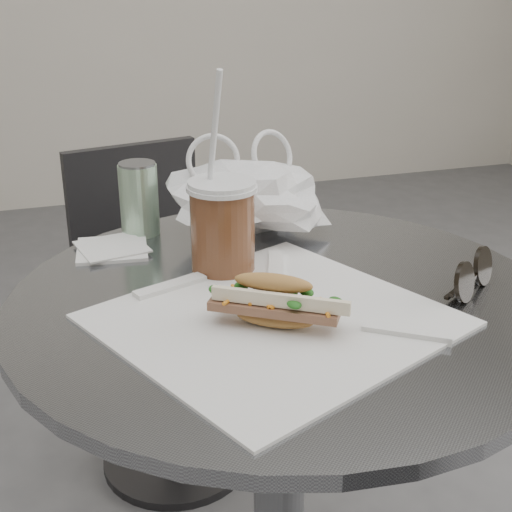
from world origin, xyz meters
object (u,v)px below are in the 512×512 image
object	(u,v)px
chair_far	(164,332)
sunglasses	(472,277)
cafe_table	(280,455)
iced_coffee	(222,225)
drink_can	(139,199)
banh_mi	(274,302)

from	to	relation	value
chair_far	sunglasses	world-z (taller)	sunglasses
cafe_table	sunglasses	xyz separation A→B (m)	(0.25, -0.07, 0.30)
sunglasses	chair_far	bearing A→B (deg)	77.52
sunglasses	cafe_table	bearing A→B (deg)	128.44
sunglasses	iced_coffee	bearing A→B (deg)	114.85
sunglasses	drink_can	size ratio (longest dim) A/B	0.93
banh_mi	iced_coffee	distance (m)	0.20
iced_coffee	chair_far	bearing A→B (deg)	90.51
banh_mi	iced_coffee	bearing A→B (deg)	127.33
iced_coffee	sunglasses	size ratio (longest dim) A/B	2.59
chair_far	drink_can	size ratio (longest dim) A/B	6.28
banh_mi	sunglasses	size ratio (longest dim) A/B	1.81
chair_far	banh_mi	xyz separation A→B (m)	(0.02, -0.75, 0.43)
banh_mi	sunglasses	xyz separation A→B (m)	(0.30, 0.02, -0.01)
iced_coffee	drink_can	bearing A→B (deg)	115.23
cafe_table	chair_far	world-z (taller)	chair_far
chair_far	sunglasses	bearing A→B (deg)	101.28
cafe_table	drink_can	bearing A→B (deg)	116.57
chair_far	sunglasses	distance (m)	0.90
cafe_table	banh_mi	distance (m)	0.33
chair_far	banh_mi	distance (m)	0.86
sunglasses	drink_can	distance (m)	0.55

